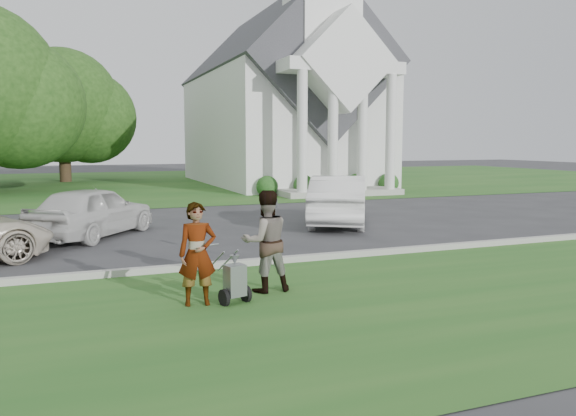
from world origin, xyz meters
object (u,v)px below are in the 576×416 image
church (281,90)px  person_right (266,242)px  car_d (339,200)px  car_b (92,211)px  striping_cart (235,281)px  tree_back (62,111)px  parking_meter_near (275,223)px  person_left (197,255)px

church → person_right: bearing=-111.0°
car_d → car_b: bearing=27.2°
church → striping_cart: bearing=-112.0°
tree_back → parking_meter_near: (4.40, -29.65, -3.80)m
parking_meter_near → car_d: (4.05, 5.12, -0.14)m
church → tree_back: bearing=152.2°
tree_back → person_right: size_ratio=5.35×
tree_back → car_b: tree_back is taller
tree_back → person_left: size_ratio=5.73×
person_right → car_b: size_ratio=0.42×
parking_meter_near → car_d: 6.53m
parking_meter_near → car_b: 6.37m
person_right → car_b: person_right is taller
car_b → tree_back: bearing=-51.4°
person_right → person_left: bearing=16.6°
person_left → parking_meter_near: size_ratio=1.13×
tree_back → person_left: tree_back is taller
church → striping_cart: size_ratio=23.67×
tree_back → car_d: 26.24m
person_left → car_d: bearing=56.7°
striping_cart → parking_meter_near: bearing=41.6°
tree_back → person_right: tree_back is taller
car_b → car_d: (7.54, -0.21, 0.07)m
striping_cart → parking_meter_near: size_ratio=0.69×
person_left → person_right: person_right is taller
person_left → person_right: 1.36m
car_b → car_d: 7.55m
person_right → parking_meter_near: (0.85, 1.90, 0.03)m
striping_cart → person_right: (0.72, 0.54, 0.52)m
church → person_right: size_ratio=13.41×
striping_cart → church: bearing=52.4°
striping_cart → person_right: person_right is taller
church → person_left: church is taller
tree_back → striping_cart: 32.50m
church → car_d: bearing=-104.5°
person_right → car_d: bearing=-125.4°
striping_cart → parking_meter_near: parking_meter_near is taller
parking_meter_near → car_d: car_d is taller
person_left → car_d: 9.66m
church → car_b: 21.87m
striping_cart → car_b: size_ratio=0.24×
church → car_d: size_ratio=5.00×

